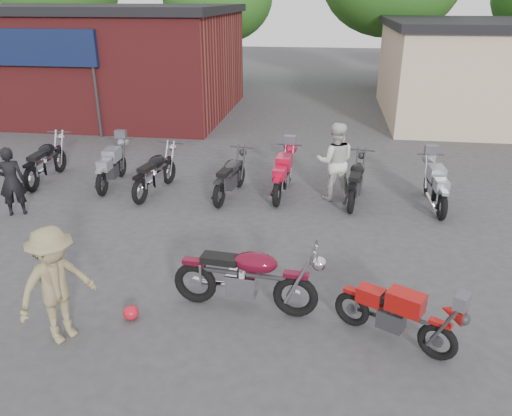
# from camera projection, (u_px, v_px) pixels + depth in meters

# --- Properties ---
(ground) EXTENTS (90.00, 90.00, 0.00)m
(ground) POSITION_uv_depth(u_px,v_px,m) (238.00, 316.00, 7.75)
(ground) COLOR #373739
(brick_building) EXTENTS (12.00, 8.00, 4.00)m
(brick_building) POSITION_uv_depth(u_px,v_px,m) (86.00, 63.00, 20.92)
(brick_building) COLOR maroon
(brick_building) RESTS_ON ground
(tree_0) EXTENTS (6.56, 6.56, 8.20)m
(tree_0) POSITION_uv_depth(u_px,v_px,m) (62.00, 6.00, 28.05)
(tree_0) COLOR #265A18
(tree_0) RESTS_ON ground
(tree_1) EXTENTS (5.92, 5.92, 7.40)m
(tree_1) POSITION_uv_depth(u_px,v_px,m) (218.00, 14.00, 27.01)
(tree_1) COLOR #265A18
(tree_1) RESTS_ON ground
(tree_2) EXTENTS (7.04, 7.04, 8.80)m
(tree_2) POSITION_uv_depth(u_px,v_px,m) (390.00, 0.00, 25.54)
(tree_2) COLOR #265A18
(tree_2) RESTS_ON ground
(vintage_motorcycle) EXTENTS (2.30, 0.95, 1.30)m
(vintage_motorcycle) POSITION_uv_depth(u_px,v_px,m) (247.00, 273.00, 7.67)
(vintage_motorcycle) COLOR #570A1D
(vintage_motorcycle) RESTS_ON ground
(sportbike) EXTENTS (1.82, 1.35, 1.02)m
(sportbike) POSITION_uv_depth(u_px,v_px,m) (397.00, 312.00, 6.98)
(sportbike) COLOR #A2100D
(sportbike) RESTS_ON ground
(helmet) EXTENTS (0.32, 0.32, 0.22)m
(helmet) POSITION_uv_depth(u_px,v_px,m) (131.00, 313.00, 7.63)
(helmet) COLOR red
(helmet) RESTS_ON ground
(person_dark) EXTENTS (0.69, 0.60, 1.58)m
(person_dark) POSITION_uv_depth(u_px,v_px,m) (11.00, 181.00, 11.07)
(person_dark) COLOR black
(person_dark) RESTS_ON ground
(person_light) EXTENTS (0.96, 0.77, 1.89)m
(person_light) POSITION_uv_depth(u_px,v_px,m) (335.00, 162.00, 11.88)
(person_light) COLOR silver
(person_light) RESTS_ON ground
(person_tan) EXTENTS (1.16, 1.31, 1.76)m
(person_tan) POSITION_uv_depth(u_px,v_px,m) (56.00, 285.00, 6.92)
(person_tan) COLOR olive
(person_tan) RESTS_ON ground
(row_bike_0) EXTENTS (0.81, 2.17, 1.24)m
(row_bike_0) POSITION_uv_depth(u_px,v_px,m) (45.00, 159.00, 13.20)
(row_bike_0) COLOR black
(row_bike_0) RESTS_ON ground
(row_bike_1) EXTENTS (0.78, 2.02, 1.15)m
(row_bike_1) POSITION_uv_depth(u_px,v_px,m) (111.00, 164.00, 12.90)
(row_bike_1) COLOR gray
(row_bike_1) RESTS_ON ground
(row_bike_2) EXTENTS (1.01, 2.14, 1.19)m
(row_bike_2) POSITION_uv_depth(u_px,v_px,m) (155.00, 170.00, 12.39)
(row_bike_2) COLOR black
(row_bike_2) RESTS_ON ground
(row_bike_3) EXTENTS (0.96, 2.06, 1.15)m
(row_bike_3) POSITION_uv_depth(u_px,v_px,m) (230.00, 174.00, 12.17)
(row_bike_3) COLOR #262629
(row_bike_3) RESTS_ON ground
(row_bike_4) EXTENTS (0.83, 2.08, 1.18)m
(row_bike_4) POSITION_uv_depth(u_px,v_px,m) (283.00, 172.00, 12.25)
(row_bike_4) COLOR red
(row_bike_4) RESTS_ON ground
(row_bike_5) EXTENTS (0.96, 2.08, 1.16)m
(row_bike_5) POSITION_uv_depth(u_px,v_px,m) (356.00, 178.00, 11.88)
(row_bike_5) COLOR black
(row_bike_5) RESTS_ON ground
(row_bike_6) EXTENTS (0.72, 2.00, 1.15)m
(row_bike_6) POSITION_uv_depth(u_px,v_px,m) (436.00, 184.00, 11.55)
(row_bike_6) COLOR gray
(row_bike_6) RESTS_ON ground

